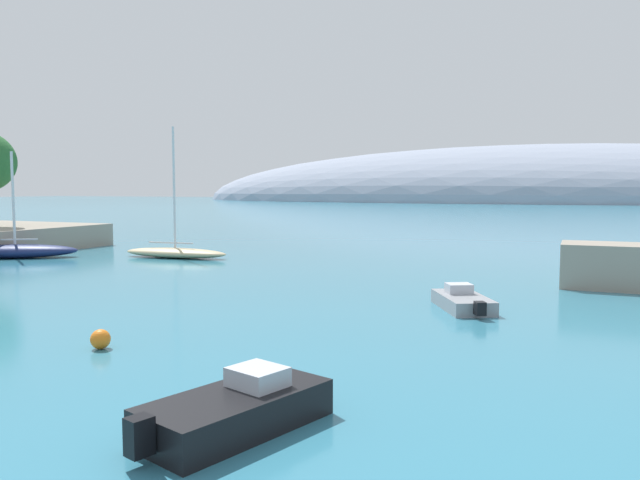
% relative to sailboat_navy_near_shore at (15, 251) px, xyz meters
% --- Properties ---
extents(distant_ridge, '(271.11, 85.59, 41.66)m').
position_rel_sailboat_navy_near_shore_xyz_m(distant_ridge, '(18.08, 209.16, -0.52)').
color(distant_ridge, '#8E99AD').
rests_on(distant_ridge, ground).
extents(sailboat_navy_near_shore, '(8.38, 6.32, 7.44)m').
position_rel_sailboat_navy_near_shore_xyz_m(sailboat_navy_near_shore, '(0.00, 0.00, 0.00)').
color(sailboat_navy_near_shore, navy).
rests_on(sailboat_navy_near_shore, water).
extents(sailboat_sand_mid_mooring, '(8.02, 2.63, 9.14)m').
position_rel_sailboat_navy_near_shore_xyz_m(sailboat_sand_mid_mooring, '(10.30, 4.49, -0.08)').
color(sailboat_sand_mid_mooring, '#C6B284').
rests_on(sailboat_sand_mid_mooring, water).
extents(motorboat_grey_foreground, '(3.14, 3.99, 0.96)m').
position_rel_sailboat_navy_near_shore_xyz_m(motorboat_grey_foreground, '(32.30, -6.22, -0.20)').
color(motorboat_grey_foreground, gray).
rests_on(motorboat_grey_foreground, water).
extents(motorboat_black_alongside_breakwater, '(2.89, 4.56, 1.16)m').
position_rel_sailboat_navy_near_shore_xyz_m(motorboat_black_alongside_breakwater, '(30.40, -20.74, -0.10)').
color(motorboat_black_alongside_breakwater, black).
rests_on(motorboat_black_alongside_breakwater, water).
extents(mooring_buoy_orange, '(0.60, 0.60, 0.60)m').
position_rel_sailboat_navy_near_shore_xyz_m(mooring_buoy_orange, '(23.31, -16.89, -0.22)').
color(mooring_buoy_orange, orange).
rests_on(mooring_buoy_orange, water).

